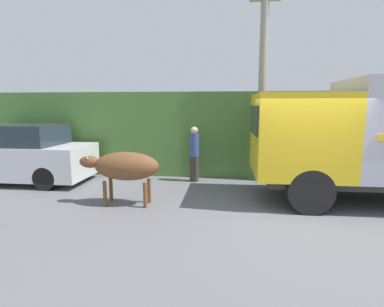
% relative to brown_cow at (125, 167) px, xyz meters
% --- Properties ---
extents(ground_plane, '(60.00, 60.00, 0.00)m').
position_rel_brown_cow_xyz_m(ground_plane, '(4.09, -0.48, -0.93)').
color(ground_plane, slate).
extents(hillside_embankment, '(32.00, 5.81, 2.80)m').
position_rel_brown_cow_xyz_m(hillside_embankment, '(4.09, 5.86, 0.47)').
color(hillside_embankment, '#4C7A38').
rests_on(hillside_embankment, ground_plane).
extents(brown_cow, '(1.94, 0.68, 1.28)m').
position_rel_brown_cow_xyz_m(brown_cow, '(0.00, 0.00, 0.00)').
color(brown_cow, brown).
rests_on(brown_cow, ground_plane).
extents(parked_suv, '(4.44, 1.85, 1.79)m').
position_rel_brown_cow_xyz_m(parked_suv, '(-4.00, 1.74, -0.07)').
color(parked_suv, silver).
rests_on(parked_suv, ground_plane).
extents(pedestrian_on_hill, '(0.38, 0.38, 1.72)m').
position_rel_brown_cow_xyz_m(pedestrian_on_hill, '(1.40, 2.43, 0.04)').
color(pedestrian_on_hill, '#38332D').
rests_on(pedestrian_on_hill, ground_plane).
extents(utility_pole, '(0.90, 0.24, 6.19)m').
position_rel_brown_cow_xyz_m(utility_pole, '(3.44, 2.80, 2.28)').
color(utility_pole, gray).
rests_on(utility_pole, ground_plane).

